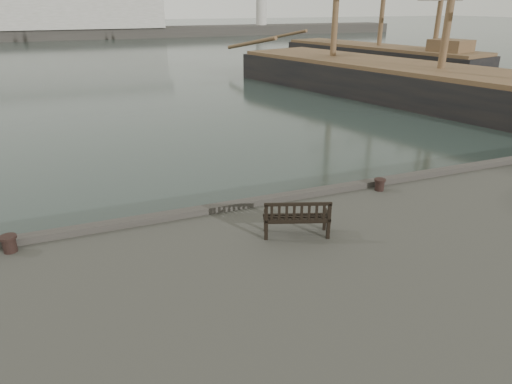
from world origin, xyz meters
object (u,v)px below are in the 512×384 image
bench (296,224)px  bollard_right (380,185)px  tall_ship_far (377,61)px  bollard_left (9,244)px  tall_ship_main (437,94)px

bench → bollard_right: bearing=44.1°
bench → tall_ship_far: (27.81, 35.30, -1.14)m
bollard_left → bollard_right: size_ratio=1.11×
bollard_left → bench: bearing=-14.9°
bench → bollard_left: (-6.43, 1.71, -0.09)m
bollard_left → bollard_right: 10.07m
tall_ship_main → tall_ship_far: bearing=50.7°
bollard_right → tall_ship_main: 22.28m
bollard_right → bench: bearing=-155.6°
tall_ship_main → bollard_right: bearing=-152.2°
bollard_left → tall_ship_main: 30.35m
bench → tall_ship_far: tall_ship_far is taller
bollard_left → tall_ship_far: bearing=44.5°
bench → bollard_right: size_ratio=4.70×
bollard_left → bollard_right: (10.07, -0.05, -0.02)m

